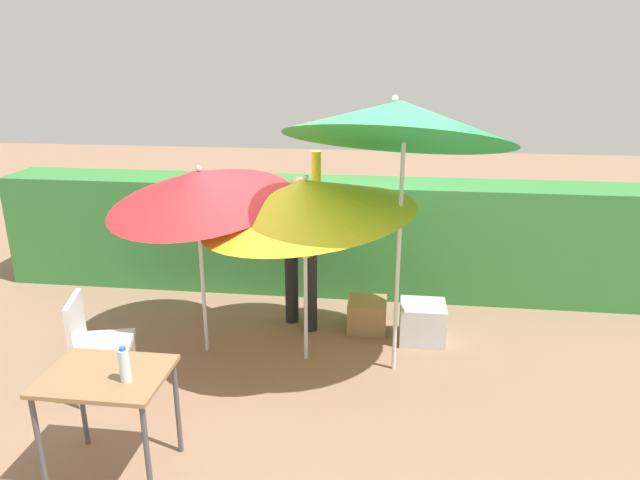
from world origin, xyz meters
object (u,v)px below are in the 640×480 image
Objects in this scene: crate_cardboard at (367,315)px; umbrella_rainbow at (305,198)px; umbrella_yellow at (399,122)px; folding_table at (107,386)px; person_vendor at (300,242)px; bottle_water at (125,365)px; umbrella_orange at (198,186)px; chair_plastic at (94,340)px; cooler_box at (422,322)px.

umbrella_rainbow is at bearing -127.61° from crate_cardboard.
umbrella_yellow reaches higher than folding_table.
person_vendor is 7.83× the size of bottle_water.
umbrella_orange reaches higher than chair_plastic.
umbrella_yellow is 1.43× the size of person_vendor.
umbrella_yellow is at bearing 41.05° from folding_table.
cooler_box is at bearing 25.55° from chair_plastic.
person_vendor is 2.35× the size of folding_table.
bottle_water is at bearing -87.88° from umbrella_orange.
umbrella_rainbow is at bearing 57.11° from folding_table.
umbrella_orange is 1.96m from folding_table.
umbrella_rainbow reaches higher than bottle_water.
bottle_water is (0.18, -0.06, 0.21)m from folding_table.
person_vendor reaches higher than bottle_water.
person_vendor is at bearing 171.94° from cooler_box.
folding_table is (-1.85, -1.61, -1.56)m from umbrella_yellow.
umbrella_rainbow is at bearing 176.08° from umbrella_yellow.
folding_table is at bearing -57.13° from chair_plastic.
umbrella_rainbow is 2.11m from chair_plastic.
person_vendor is 2.11× the size of chair_plastic.
umbrella_rainbow is 0.72× the size of umbrella_yellow.
umbrella_rainbow is 0.98× the size of umbrella_orange.
umbrella_rainbow is at bearing -77.12° from person_vendor.
folding_table is at bearing -134.78° from cooler_box.
umbrella_yellow is (1.74, -0.10, 0.60)m from umbrella_orange.
folding_table is (-0.92, -2.36, -0.26)m from person_vendor.
cooler_box is 1.85× the size of bottle_water.
bottle_water is (-0.74, -2.43, -0.05)m from person_vendor.
umbrella_yellow reaches higher than bottle_water.
umbrella_orange is 2.20m from crate_cardboard.
umbrella_orange reaches higher than crate_cardboard.
umbrella_orange is at bearing 177.09° from umbrella_rainbow.
chair_plastic is 2.66m from crate_cardboard.
umbrella_yellow is 2.72m from bottle_water.
person_vendor is 2.54m from bottle_water.
crate_cardboard is (-0.24, 0.75, -2.07)m from umbrella_yellow.
cooler_box is (2.06, 0.47, -1.44)m from umbrella_orange.
umbrella_orange reaches higher than cooler_box.
umbrella_orange is (-0.97, 0.05, 0.07)m from umbrella_rainbow.
person_vendor is (-0.16, 0.70, -0.63)m from umbrella_rainbow.
umbrella_rainbow is 2.17m from folding_table.
folding_table is 0.28m from bottle_water.
crate_cardboard is at bearing 59.36° from bottle_water.
umbrella_rainbow is 2.06m from bottle_water.
umbrella_orange is at bearing 92.12° from bottle_water.
bottle_water is at bearing -134.98° from umbrella_yellow.
crate_cardboard is (2.18, 1.48, -0.35)m from chair_plastic.
umbrella_orange is 1.55m from chair_plastic.
crate_cardboard is at bearing 23.27° from umbrella_orange.
bottle_water is (-1.43, -2.42, 0.73)m from crate_cardboard.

